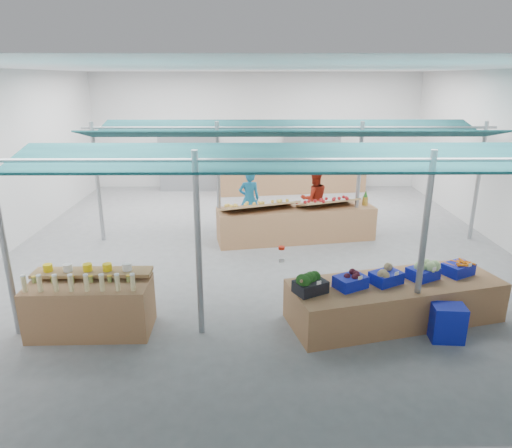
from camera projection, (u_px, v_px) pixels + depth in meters
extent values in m
plane|color=slate|center=(259.00, 246.00, 11.34)|extent=(13.00, 13.00, 0.00)
plane|color=silver|center=(259.00, 68.00, 10.05)|extent=(13.00, 13.00, 0.00)
plane|color=silver|center=(256.00, 131.00, 16.88)|extent=(12.00, 0.00, 12.00)
plane|color=silver|center=(2.00, 163.00, 10.64)|extent=(0.00, 13.00, 13.00)
cylinder|color=gray|center=(4.00, 247.00, 7.04)|extent=(0.10, 0.10, 3.00)
cylinder|color=gray|center=(98.00, 183.00, 11.32)|extent=(0.10, 0.10, 3.00)
cylinder|color=gray|center=(198.00, 247.00, 7.07)|extent=(0.10, 0.10, 3.00)
cylinder|color=gray|center=(218.00, 183.00, 11.35)|extent=(0.10, 0.10, 3.00)
cylinder|color=gray|center=(423.00, 246.00, 7.10)|extent=(0.10, 0.10, 3.00)
cylinder|color=gray|center=(358.00, 182.00, 11.38)|extent=(0.10, 0.10, 3.00)
cylinder|color=gray|center=(478.00, 182.00, 11.41)|extent=(0.10, 0.10, 3.00)
cylinder|color=gray|center=(314.00, 160.00, 6.67)|extent=(10.00, 0.06, 0.06)
cylinder|color=gray|center=(290.00, 128.00, 10.95)|extent=(10.00, 0.06, 0.06)
cube|color=#0B282F|center=(321.00, 174.00, 6.07)|extent=(9.50, 1.28, 0.30)
cube|color=#0B282F|center=(309.00, 157.00, 7.31)|extent=(9.50, 1.28, 0.30)
cube|color=#0B282F|center=(292.00, 134.00, 10.35)|extent=(9.50, 1.28, 0.30)
cube|color=#0B282F|center=(288.00, 128.00, 11.59)|extent=(9.50, 1.28, 0.30)
cube|color=#B23F33|center=(188.00, 163.00, 16.72)|extent=(2.00, 0.50, 2.00)
cube|color=#B23F33|center=(310.00, 163.00, 16.76)|extent=(2.00, 0.50, 2.00)
cube|color=#966841|center=(91.00, 307.00, 7.43)|extent=(1.95, 0.90, 0.86)
cube|color=#997247|center=(93.00, 272.00, 7.53)|extent=(1.94, 0.41, 0.06)
cube|color=#966841|center=(394.00, 300.00, 7.83)|extent=(3.80, 2.07, 0.70)
cube|color=#966841|center=(296.00, 224.00, 11.67)|extent=(4.10, 1.64, 0.86)
cube|color=#966841|center=(292.00, 179.00, 16.63)|extent=(5.37, 1.76, 0.95)
cube|color=#0F1AA3|center=(447.00, 323.00, 7.21)|extent=(0.53, 0.39, 0.60)
imported|color=#186C9C|center=(249.00, 199.00, 12.60)|extent=(0.64, 0.48, 1.60)
imported|color=maroon|center=(314.00, 199.00, 12.61)|extent=(0.87, 0.73, 1.60)
cube|color=black|center=(310.00, 287.00, 7.31)|extent=(0.61, 0.55, 0.20)
cube|color=white|center=(319.00, 283.00, 7.08)|extent=(0.07, 0.05, 0.06)
cube|color=#0F1AA3|center=(350.00, 282.00, 7.48)|extent=(0.61, 0.55, 0.20)
cube|color=white|center=(360.00, 278.00, 7.25)|extent=(0.07, 0.05, 0.06)
cube|color=#0F1AA3|center=(386.00, 278.00, 7.64)|extent=(0.61, 0.55, 0.20)
cube|color=white|center=(397.00, 274.00, 7.41)|extent=(0.07, 0.05, 0.06)
cube|color=#0F1AA3|center=(423.00, 273.00, 7.81)|extent=(0.61, 0.55, 0.20)
cube|color=white|center=(434.00, 269.00, 7.58)|extent=(0.07, 0.05, 0.06)
cube|color=#0F1AA3|center=(458.00, 269.00, 7.98)|extent=(0.61, 0.55, 0.20)
cube|color=white|center=(470.00, 265.00, 7.75)|extent=(0.07, 0.05, 0.06)
sphere|color=brown|center=(304.00, 283.00, 7.12)|extent=(0.09, 0.09, 0.09)
sphere|color=brown|center=(301.00, 281.00, 7.08)|extent=(0.06, 0.06, 0.06)
cylinder|color=red|center=(282.00, 248.00, 8.14)|extent=(0.12, 0.12, 0.05)
cube|color=white|center=(282.00, 261.00, 8.15)|extent=(0.10, 0.01, 0.07)
cube|color=#997247|center=(260.00, 206.00, 11.25)|extent=(2.02, 1.30, 0.26)
cube|color=#997247|center=(328.00, 202.00, 11.56)|extent=(1.64, 1.16, 0.26)
cylinder|color=#8C6019|center=(365.00, 201.00, 11.74)|extent=(0.14, 0.14, 0.22)
cone|color=#26661E|center=(366.00, 194.00, 11.68)|extent=(0.12, 0.12, 0.18)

